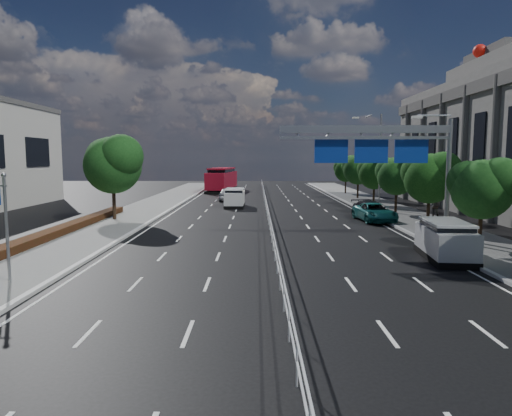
{
  "coord_description": "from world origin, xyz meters",
  "views": [
    {
      "loc": [
        -0.86,
        -17.34,
        4.9
      ],
      "look_at": [
        -0.9,
        5.42,
        2.4
      ],
      "focal_mm": 32.0,
      "sensor_mm": 36.0,
      "label": 1
    }
  ],
  "objects": [
    {
      "name": "near_car_dark",
      "position": [
        -6.63,
        60.61,
        0.75
      ],
      "size": [
        1.81,
        4.61,
        1.49
      ],
      "primitive_type": "imported",
      "rotation": [
        0.0,
        0.0,
        3.09
      ],
      "color": "black",
      "rests_on": "ground"
    },
    {
      "name": "far_tree_e",
      "position": [
        11.25,
        21.98,
        3.56
      ],
      "size": [
        3.63,
        3.38,
        5.13
      ],
      "color": "black",
      "rests_on": "ground"
    },
    {
      "name": "white_minivan",
      "position": [
        -3.07,
        28.05,
        0.92
      ],
      "size": [
        1.94,
        4.35,
        1.88
      ],
      "rotation": [
        0.0,
        0.0,
        -0.02
      ],
      "color": "black",
      "rests_on": "ground"
    },
    {
      "name": "parked_car_teal",
      "position": [
        8.3,
        17.77,
        0.7
      ],
      "size": [
        2.77,
        5.24,
        1.41
      ],
      "primitive_type": "imported",
      "rotation": [
        0.0,
        0.0,
        0.09
      ],
      "color": "#166763",
      "rests_on": "ground"
    },
    {
      "name": "near_tree_back",
      "position": [
        -11.94,
        17.97,
        4.61
      ],
      "size": [
        4.84,
        4.51,
        6.69
      ],
      "color": "black",
      "rests_on": "ground"
    },
    {
      "name": "overhead_gantry",
      "position": [
        6.74,
        10.05,
        5.61
      ],
      "size": [
        10.24,
        0.38,
        7.45
      ],
      "color": "gray",
      "rests_on": "ground"
    },
    {
      "name": "near_car_silver",
      "position": [
        -4.08,
        34.92,
        0.79
      ],
      "size": [
        2.34,
        4.79,
        1.57
      ],
      "primitive_type": "imported",
      "rotation": [
        0.0,
        0.0,
        3.03
      ],
      "color": "#AFB2B7",
      "rests_on": "ground"
    },
    {
      "name": "far_tree_d",
      "position": [
        11.25,
        14.48,
        3.69
      ],
      "size": [
        3.85,
        3.59,
        5.34
      ],
      "color": "black",
      "rests_on": "ground"
    },
    {
      "name": "parked_car_dark",
      "position": [
        8.3,
        19.0,
        0.72
      ],
      "size": [
        2.59,
        5.17,
        1.44
      ],
      "primitive_type": "imported",
      "rotation": [
        0.0,
        0.0,
        0.12
      ],
      "color": "black",
      "rests_on": "ground"
    },
    {
      "name": "far_tree_c",
      "position": [
        11.24,
        6.98,
        3.43
      ],
      "size": [
        3.52,
        3.28,
        4.94
      ],
      "color": "black",
      "rests_on": "ground"
    },
    {
      "name": "silver_minivan",
      "position": [
        8.3,
        4.47,
        0.92
      ],
      "size": [
        2.37,
        4.69,
        1.88
      ],
      "rotation": [
        0.0,
        0.0,
        -0.1
      ],
      "color": "black",
      "rests_on": "ground"
    },
    {
      "name": "kerb_near",
      "position": [
        -9.0,
        0.0,
        0.07
      ],
      "size": [
        0.25,
        140.0,
        0.15
      ],
      "primitive_type": "cube",
      "color": "silver",
      "rests_on": "ground"
    },
    {
      "name": "kerb_far",
      "position": [
        9.0,
        0.0,
        0.07
      ],
      "size": [
        0.25,
        140.0,
        0.15
      ],
      "primitive_type": "cube",
      "color": "silver",
      "rests_on": "ground"
    },
    {
      "name": "far_tree_f",
      "position": [
        11.24,
        29.48,
        3.49
      ],
      "size": [
        3.52,
        3.28,
        5.02
      ],
      "color": "black",
      "rests_on": "ground"
    },
    {
      "name": "streetlight_far",
      "position": [
        10.5,
        26.0,
        5.21
      ],
      "size": [
        2.78,
        2.4,
        9.0
      ],
      "color": "gray",
      "rests_on": "ground"
    },
    {
      "name": "median_fence",
      "position": [
        0.0,
        22.5,
        0.53
      ],
      "size": [
        0.05,
        85.0,
        1.02
      ],
      "color": "silver",
      "rests_on": "ground"
    },
    {
      "name": "hedge_near",
      "position": [
        -13.3,
        5.0,
        0.36
      ],
      "size": [
        1.0,
        36.0,
        0.44
      ],
      "primitive_type": "cube",
      "color": "black",
      "rests_on": "sidewalk_near"
    },
    {
      "name": "far_tree_h",
      "position": [
        11.24,
        44.48,
        3.42
      ],
      "size": [
        3.41,
        3.18,
        4.91
      ],
      "color": "black",
      "rests_on": "ground"
    },
    {
      "name": "red_bus",
      "position": [
        -6.01,
        49.89,
        1.81
      ],
      "size": [
        4.04,
        11.85,
        3.47
      ],
      "rotation": [
        0.0,
        0.0,
        -0.11
      ],
      "color": "black",
      "rests_on": "ground"
    },
    {
      "name": "pedestrian_b",
      "position": [
        13.4,
        18.87,
        1.06
      ],
      "size": [
        1.14,
        1.11,
        1.85
      ],
      "primitive_type": "imported",
      "rotation": [
        0.0,
        0.0,
        2.47
      ],
      "color": "gray",
      "rests_on": "sidewalk_far"
    },
    {
      "name": "ground",
      "position": [
        0.0,
        0.0,
        0.0
      ],
      "size": [
        160.0,
        160.0,
        0.0
      ],
      "primitive_type": "plane",
      "color": "black",
      "rests_on": "ground"
    },
    {
      "name": "far_tree_g",
      "position": [
        11.25,
        36.98,
        3.75
      ],
      "size": [
        3.96,
        3.69,
        5.45
      ],
      "color": "black",
      "rests_on": "ground"
    }
  ]
}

